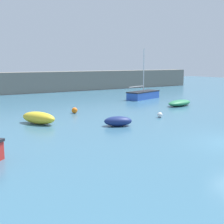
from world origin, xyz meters
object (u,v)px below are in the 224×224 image
Objects in this scene: rowboat_white_midwater at (180,103)px; mooring_buoy_orange at (75,110)px; sailboat_tall_mast at (143,95)px; dinghy_near_pier at (118,121)px; rowboat_blue_near at (39,118)px; mooring_buoy_white at (160,115)px.

mooring_buoy_orange is (-10.92, 1.44, -0.04)m from rowboat_white_midwater.
sailboat_tall_mast is 16.37m from dinghy_near_pier.
rowboat_white_midwater is 6.74m from sailboat_tall_mast.
rowboat_blue_near is 9.34m from mooring_buoy_white.
dinghy_near_pier is at bearing 24.09° from rowboat_blue_near.
mooring_buoy_orange is (-11.58, -5.26, -0.24)m from sailboat_tall_mast.
rowboat_white_midwater is 1.66× the size of dinghy_near_pier.
sailboat_tall_mast is 2.74× the size of dinghy_near_pier.
rowboat_blue_near is at bearing -171.44° from sailboat_tall_mast.
rowboat_white_midwater is 11.86m from dinghy_near_pier.
rowboat_blue_near is at bearing -8.18° from rowboat_white_midwater.
dinghy_near_pier is (-11.40, -11.74, -0.16)m from sailboat_tall_mast.
rowboat_blue_near reaches higher than mooring_buoy_orange.
sailboat_tall_mast is (0.66, 6.71, 0.20)m from rowboat_white_midwater.
rowboat_white_midwater reaches higher than mooring_buoy_orange.
rowboat_blue_near is 15.14m from rowboat_white_midwater.
dinghy_near_pier is at bearing -152.81° from sailboat_tall_mast.
rowboat_white_midwater is 7.09× the size of mooring_buoy_orange.
mooring_buoy_orange reaches higher than mooring_buoy_white.
mooring_buoy_white is 7.29m from mooring_buoy_orange.
rowboat_blue_near is 7.41× the size of mooring_buoy_white.
mooring_buoy_white is (4.60, 0.97, -0.12)m from dinghy_near_pier.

